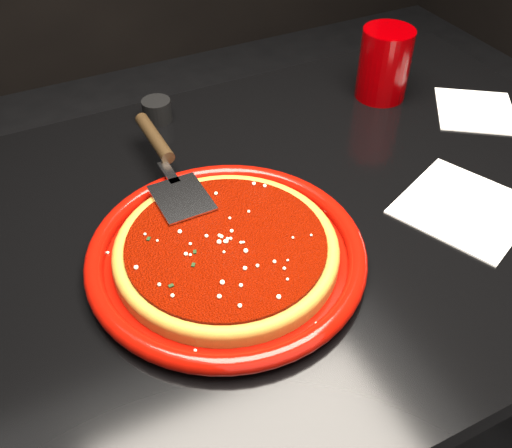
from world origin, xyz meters
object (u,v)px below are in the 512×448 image
(plate, at_px, (227,253))
(ramekin, at_px, (157,110))
(table, at_px, (281,351))
(pizza_server, at_px, (168,163))
(cup, at_px, (384,64))

(plate, distance_m, ramekin, 0.39)
(table, xyz_separation_m, plate, (-0.13, -0.06, 0.39))
(table, bearing_deg, pizza_server, 138.06)
(plate, relative_size, pizza_server, 1.21)
(pizza_server, distance_m, cup, 0.47)
(cup, relative_size, ramekin, 2.55)
(cup, bearing_deg, table, -146.15)
(plate, distance_m, pizza_server, 0.19)
(cup, distance_m, ramekin, 0.44)
(cup, bearing_deg, ramekin, 165.31)
(pizza_server, bearing_deg, table, -42.93)
(pizza_server, distance_m, ramekin, 0.20)
(table, xyz_separation_m, ramekin, (-0.10, 0.33, 0.40))
(plate, height_order, pizza_server, pizza_server)
(pizza_server, xyz_separation_m, ramekin, (0.05, 0.20, -0.03))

